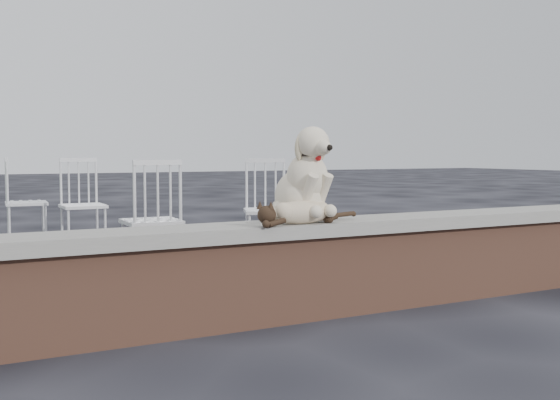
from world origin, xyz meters
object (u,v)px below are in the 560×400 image
cat (301,211)px  chair_d (267,209)px  chair_b (83,204)px  dog (300,173)px  chair_c (151,219)px  chair_e (26,201)px

cat → chair_d: size_ratio=0.97×
chair_d → chair_b: same height
chair_d → dog: bearing=-90.5°
dog → cat: size_ratio=0.64×
chair_c → chair_e: bearing=-75.2°
chair_d → chair_b: bearing=156.4°
chair_b → chair_d: bearing=-44.6°
chair_b → chair_e: 0.83m
chair_c → chair_b: (-0.14, 1.84, 0.00)m
dog → cat: 0.27m
dog → chair_c: dog is taller
chair_d → cat: bearing=-91.0°
chair_e → dog: bearing=-161.5°
dog → chair_e: dog is taller
chair_d → chair_e: (-1.85, 2.09, 0.00)m
cat → chair_c: 1.82m
chair_b → chair_e: bearing=123.6°
dog → chair_b: bearing=91.3°
chair_e → cat: bearing=-162.9°
dog → chair_d: 2.26m
cat → chair_e: size_ratio=0.97×
cat → dog: bearing=54.0°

